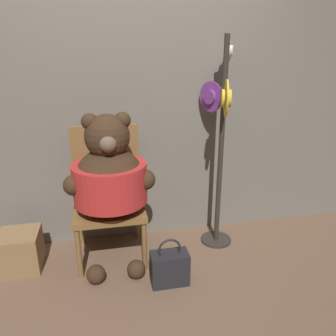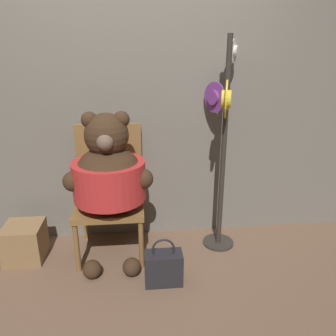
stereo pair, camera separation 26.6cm
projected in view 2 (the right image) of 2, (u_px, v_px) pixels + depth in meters
name	position (u px, v px, depth m)	size (l,w,h in m)	color
ground_plane	(137.00, 277.00, 2.57)	(14.00, 14.00, 0.00)	brown
wall_back	(131.00, 92.00, 2.81)	(8.00, 0.10, 2.68)	slate
chair	(110.00, 188.00, 2.81)	(0.56, 0.55, 1.10)	olive
teddy_bear	(109.00, 176.00, 2.56)	(0.69, 0.61, 1.26)	#3D2819
hat_display_rack	(222.00, 139.00, 2.68)	(0.28, 0.56, 1.80)	#332D28
handbag_on_ground	(164.00, 267.00, 2.47)	(0.28, 0.15, 0.38)	#232328
wooden_crate	(25.00, 242.00, 2.76)	(0.31, 0.31, 0.31)	#937047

